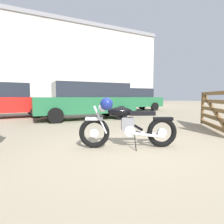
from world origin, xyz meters
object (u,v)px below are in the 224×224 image
white_estate_far (131,99)px  silver_sedan_mid (87,100)px  timber_gate (217,109)px  red_hatchback_near (7,100)px  vintage_motorcycle (126,125)px

white_estate_far → silver_sedan_mid: 6.28m
timber_gate → red_hatchback_near: size_ratio=0.54×
silver_sedan_mid → white_estate_far: bearing=-140.7°
timber_gate → red_hatchback_near: red_hatchback_near is taller
red_hatchback_near → silver_sedan_mid: (3.69, -2.09, 0.02)m
silver_sedan_mid → timber_gate: bearing=118.1°
vintage_motorcycle → red_hatchback_near: red_hatchback_near is taller
red_hatchback_near → silver_sedan_mid: 4.24m
red_hatchback_near → silver_sedan_mid: bearing=-37.1°
red_hatchback_near → white_estate_far: red_hatchback_near is taller
white_estate_far → silver_sedan_mid: (-4.69, -4.18, 0.00)m
red_hatchback_near → white_estate_far: 8.63m
vintage_motorcycle → silver_sedan_mid: bearing=-76.2°
vintage_motorcycle → red_hatchback_near: (-3.14, 7.36, 0.43)m
red_hatchback_near → vintage_motorcycle: bearing=-74.4°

